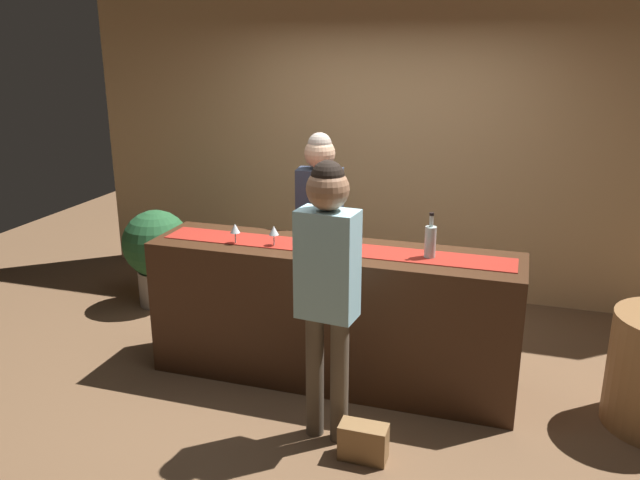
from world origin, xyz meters
name	(u,v)px	position (x,y,z in m)	size (l,w,h in m)	color
ground_plane	(332,377)	(0.00, 0.00, 0.00)	(10.00, 10.00, 0.00)	brown
back_wall	(391,139)	(0.00, 1.90, 1.45)	(6.00, 0.12, 2.90)	tan
bar_counter	(332,315)	(0.00, 0.00, 0.49)	(2.55, 0.60, 0.98)	#3D2314
counter_runner_cloth	(332,248)	(0.00, 0.00, 0.99)	(2.43, 0.28, 0.01)	maroon
wine_bottle_clear	(430,241)	(0.66, 0.00, 1.10)	(0.07, 0.07, 0.30)	#B2C6C1
wine_bottle_green	(330,234)	(0.00, -0.06, 1.10)	(0.07, 0.07, 0.30)	#194723
wine_glass_near_customer	(274,231)	(-0.40, -0.07, 1.09)	(0.07, 0.07, 0.14)	silver
wine_glass_mid_counter	(235,229)	(-0.67, -0.10, 1.09)	(0.07, 0.07, 0.14)	silver
bartender	(320,216)	(-0.27, 0.58, 1.04)	(0.36, 0.24, 1.68)	#26262B
customer_sipping	(327,274)	(0.18, -0.70, 1.07)	(0.36, 0.24, 1.72)	brown
potted_plant_tall	(157,251)	(-1.90, 0.83, 0.51)	(0.60, 0.60, 0.88)	#9E9389
handbag	(363,442)	(0.45, -0.85, 0.11)	(0.28, 0.14, 0.22)	olive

